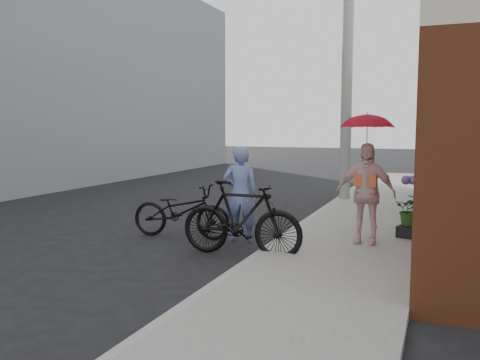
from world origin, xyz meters
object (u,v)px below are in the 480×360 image
Objects in this scene: officer at (240,194)px; kimono_woman at (365,193)px; bike_right at (241,219)px; bike_left at (181,211)px; planter at (410,232)px; utility_pole at (347,69)px.

kimono_woman is at bearing 169.57° from officer.
officer is 0.85× the size of bike_right.
bike_left is 3.27m from kimono_woman.
officer is at bearing -162.04° from planter.
bike_right is 5.33× the size of planter.
bike_left is at bearing 61.08° from bike_right.
planter is (2.40, 1.84, -0.38)m from bike_right.
kimono_woman is (2.11, 0.20, 0.10)m from officer.
bike_right is 3.05m from planter.
utility_pole reaches higher than kimono_woman.
officer is 2.99m from planter.
officer is 2.12m from kimono_woman.
officer is 1.17m from bike_left.
planter is at bearing 49.81° from kimono_woman.
bike_left is 5.05× the size of planter.
kimono_woman reaches higher than bike_left.
kimono_woman is (1.23, -5.06, -2.56)m from utility_pole.
bike_right is at bearing -94.61° from utility_pole.
utility_pole is 4.15× the size of officer.
planter is at bearing -79.47° from bike_left.
bike_right is at bearing -123.03° from bike_left.
bike_left is at bearing -110.37° from utility_pole.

